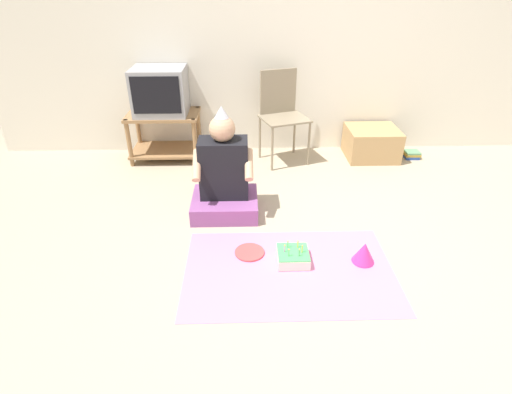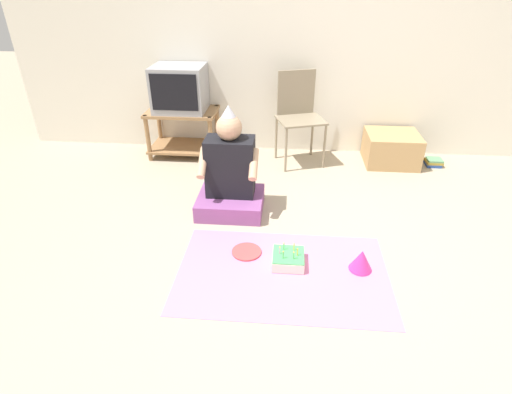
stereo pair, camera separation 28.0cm
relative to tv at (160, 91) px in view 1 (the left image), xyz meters
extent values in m
plane|color=tan|center=(1.40, -2.01, -0.71)|extent=(16.00, 16.00, 0.00)
cube|color=silver|center=(1.40, 0.26, 0.56)|extent=(6.40, 0.06, 2.55)
cube|color=#997047|center=(0.00, 0.00, -0.24)|extent=(0.72, 0.46, 0.03)
cube|color=#997047|center=(0.00, 0.00, -0.62)|extent=(0.72, 0.46, 0.02)
cylinder|color=#997047|center=(-0.33, -0.20, -0.47)|extent=(0.04, 0.04, 0.49)
cylinder|color=#997047|center=(0.33, -0.20, -0.47)|extent=(0.04, 0.04, 0.49)
cylinder|color=#997047|center=(-0.33, 0.20, -0.47)|extent=(0.04, 0.04, 0.49)
cylinder|color=#997047|center=(0.33, 0.20, -0.47)|extent=(0.04, 0.04, 0.49)
cube|color=#99999E|center=(0.00, 0.00, 0.00)|extent=(0.51, 0.44, 0.45)
cube|color=black|center=(0.00, -0.22, 0.01)|extent=(0.45, 0.01, 0.35)
cube|color=gray|center=(1.22, -0.13, -0.25)|extent=(0.54, 0.50, 0.02)
cube|color=gray|center=(1.17, 0.04, -0.03)|extent=(0.37, 0.14, 0.45)
cylinder|color=gray|center=(1.09, -0.35, -0.48)|extent=(0.02, 0.02, 0.46)
cylinder|color=gray|center=(1.47, -0.22, -0.48)|extent=(0.02, 0.02, 0.46)
cylinder|color=gray|center=(0.98, -0.03, -0.48)|extent=(0.02, 0.02, 0.46)
cylinder|color=gray|center=(1.36, 0.10, -0.48)|extent=(0.02, 0.02, 0.46)
cube|color=tan|center=(2.16, -0.04, -0.55)|extent=(0.52, 0.48, 0.31)
cube|color=#284793|center=(2.59, -0.08, -0.70)|extent=(0.15, 0.15, 0.03)
cube|color=#A88933|center=(2.60, -0.08, -0.67)|extent=(0.16, 0.14, 0.02)
cube|color=#60936B|center=(2.60, -0.08, -0.65)|extent=(0.14, 0.13, 0.02)
cube|color=#8C4C8C|center=(0.66, -1.13, -0.64)|extent=(0.53, 0.46, 0.14)
cube|color=black|center=(0.66, -1.08, -0.33)|extent=(0.38, 0.24, 0.47)
sphere|color=tan|center=(0.66, -1.08, -0.01)|extent=(0.20, 0.20, 0.20)
cone|color=silver|center=(0.66, -1.08, 0.12)|extent=(0.11, 0.11, 0.09)
cylinder|color=tan|center=(0.46, -1.19, -0.26)|extent=(0.06, 0.25, 0.20)
cylinder|color=tan|center=(0.85, -1.19, -0.26)|extent=(0.06, 0.25, 0.20)
cube|color=pink|center=(1.11, -1.89, -0.71)|extent=(1.38, 0.89, 0.01)
cube|color=#F4E0C6|center=(1.14, -1.80, -0.67)|extent=(0.21, 0.21, 0.07)
cube|color=#4CB266|center=(1.14, -1.80, -0.63)|extent=(0.21, 0.21, 0.01)
cylinder|color=yellow|center=(1.20, -1.81, -0.61)|extent=(0.01, 0.01, 0.06)
sphere|color=#FFCC4C|center=(1.20, -1.81, -0.57)|extent=(0.01, 0.01, 0.01)
cylinder|color=yellow|center=(1.18, -1.75, -0.61)|extent=(0.01, 0.01, 0.06)
sphere|color=#FFCC4C|center=(1.18, -1.75, -0.57)|extent=(0.01, 0.01, 0.01)
cylinder|color=#66C666|center=(1.11, -1.75, -0.61)|extent=(0.01, 0.01, 0.06)
sphere|color=#FFCC4C|center=(1.11, -1.75, -0.57)|extent=(0.01, 0.01, 0.01)
cylinder|color=#E58CCC|center=(1.08, -1.80, -0.61)|extent=(0.01, 0.01, 0.06)
sphere|color=#FFCC4C|center=(1.08, -1.80, -0.57)|extent=(0.01, 0.01, 0.01)
cylinder|color=#66C666|center=(1.11, -1.85, -0.61)|extent=(0.01, 0.01, 0.06)
sphere|color=#FFCC4C|center=(1.11, -1.85, -0.57)|extent=(0.01, 0.01, 0.01)
cylinder|color=#66C666|center=(1.17, -1.85, -0.61)|extent=(0.01, 0.01, 0.06)
sphere|color=#FFCC4C|center=(1.17, -1.85, -0.57)|extent=(0.01, 0.01, 0.01)
cone|color=#CC338C|center=(1.62, -1.81, -0.63)|extent=(0.15, 0.15, 0.15)
cylinder|color=#D84C4C|center=(0.85, -1.70, -0.70)|extent=(0.21, 0.21, 0.01)
camera|label=1|loc=(0.83, -3.95, 1.02)|focal=28.00mm
camera|label=2|loc=(1.11, -3.94, 1.02)|focal=28.00mm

